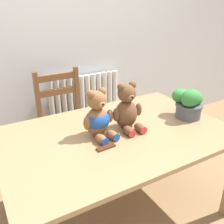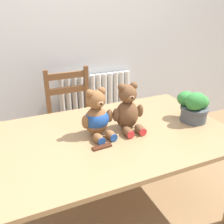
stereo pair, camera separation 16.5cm
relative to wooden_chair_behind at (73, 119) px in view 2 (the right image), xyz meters
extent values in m
cube|color=silver|center=(0.09, 0.35, 0.84)|extent=(8.00, 0.04, 2.60)
cylinder|color=silver|center=(-0.03, 0.28, -0.07)|extent=(0.06, 0.06, 0.79)
cylinder|color=silver|center=(0.04, 0.28, -0.07)|extent=(0.06, 0.06, 0.79)
cylinder|color=silver|center=(0.11, 0.28, -0.07)|extent=(0.06, 0.06, 0.79)
cylinder|color=silver|center=(0.18, 0.28, -0.07)|extent=(0.06, 0.06, 0.79)
cylinder|color=silver|center=(0.25, 0.28, -0.07)|extent=(0.06, 0.06, 0.79)
cylinder|color=silver|center=(0.31, 0.28, -0.07)|extent=(0.06, 0.06, 0.79)
cylinder|color=silver|center=(0.38, 0.28, -0.07)|extent=(0.06, 0.06, 0.79)
cylinder|color=silver|center=(0.45, 0.28, -0.07)|extent=(0.06, 0.06, 0.79)
cylinder|color=silver|center=(0.52, 0.28, -0.07)|extent=(0.06, 0.06, 0.79)
cylinder|color=silver|center=(0.59, 0.28, -0.07)|extent=(0.06, 0.06, 0.79)
cylinder|color=silver|center=(0.66, 0.28, -0.07)|extent=(0.06, 0.06, 0.79)
cylinder|color=silver|center=(0.73, 0.28, -0.07)|extent=(0.06, 0.06, 0.79)
cube|color=silver|center=(0.35, 0.28, -0.44)|extent=(0.83, 0.10, 0.04)
cube|color=#9E7A51|center=(0.09, -0.83, 0.23)|extent=(1.53, 1.00, 0.03)
cube|color=#9E7A51|center=(-0.63, -0.38, -0.13)|extent=(0.06, 0.06, 0.67)
cube|color=#9E7A51|center=(0.80, -0.38, -0.13)|extent=(0.06, 0.06, 0.67)
cube|color=brown|center=(0.00, -0.05, -0.02)|extent=(0.43, 0.39, 0.03)
cube|color=brown|center=(0.20, -0.23, -0.25)|extent=(0.04, 0.04, 0.42)
cube|color=brown|center=(-0.20, -0.23, -0.25)|extent=(0.04, 0.04, 0.42)
cube|color=brown|center=(0.20, 0.13, 0.01)|extent=(0.04, 0.04, 0.94)
cube|color=brown|center=(-0.20, 0.13, 0.01)|extent=(0.04, 0.04, 0.94)
cube|color=brown|center=(0.00, 0.13, 0.40)|extent=(0.35, 0.03, 0.06)
cube|color=brown|center=(0.00, 0.13, 0.26)|extent=(0.35, 0.03, 0.06)
ellipsoid|color=brown|center=(-0.04, -0.79, 0.34)|extent=(0.17, 0.15, 0.20)
sphere|color=brown|center=(-0.04, -0.79, 0.49)|extent=(0.12, 0.12, 0.12)
sphere|color=brown|center=(0.00, -0.78, 0.54)|extent=(0.05, 0.05, 0.05)
sphere|color=brown|center=(-0.08, -0.80, 0.54)|extent=(0.05, 0.05, 0.05)
ellipsoid|color=#B2794C|center=(-0.03, -0.84, 0.48)|extent=(0.06, 0.05, 0.04)
sphere|color=black|center=(-0.03, -0.86, 0.48)|extent=(0.02, 0.02, 0.02)
ellipsoid|color=brown|center=(0.05, -0.80, 0.36)|extent=(0.05, 0.05, 0.09)
ellipsoid|color=brown|center=(-0.12, -0.82, 0.36)|extent=(0.05, 0.05, 0.09)
ellipsoid|color=brown|center=(0.02, -0.89, 0.27)|extent=(0.07, 0.10, 0.06)
cylinder|color=#1E4793|center=(0.02, -0.93, 0.27)|extent=(0.05, 0.01, 0.05)
ellipsoid|color=brown|center=(-0.07, -0.90, 0.27)|extent=(0.07, 0.10, 0.06)
cylinder|color=#1E4793|center=(-0.06, -0.94, 0.27)|extent=(0.05, 0.01, 0.05)
ellipsoid|color=#1E4793|center=(-0.04, -0.79, 0.35)|extent=(0.19, 0.17, 0.14)
ellipsoid|color=brown|center=(0.18, -0.79, 0.34)|extent=(0.16, 0.14, 0.20)
sphere|color=brown|center=(0.18, -0.79, 0.49)|extent=(0.12, 0.12, 0.12)
sphere|color=brown|center=(0.23, -0.79, 0.54)|extent=(0.05, 0.05, 0.05)
sphere|color=brown|center=(0.14, -0.79, 0.54)|extent=(0.05, 0.05, 0.05)
ellipsoid|color=#8C5F3F|center=(0.18, -0.84, 0.49)|extent=(0.05, 0.05, 0.04)
sphere|color=black|center=(0.18, -0.86, 0.49)|extent=(0.02, 0.02, 0.02)
ellipsoid|color=brown|center=(0.27, -0.81, 0.36)|extent=(0.05, 0.05, 0.09)
ellipsoid|color=brown|center=(0.09, -0.81, 0.36)|extent=(0.05, 0.05, 0.09)
ellipsoid|color=brown|center=(0.23, -0.89, 0.27)|extent=(0.06, 0.10, 0.06)
cylinder|color=red|center=(0.23, -0.94, 0.27)|extent=(0.05, 0.01, 0.05)
ellipsoid|color=brown|center=(0.14, -0.89, 0.27)|extent=(0.06, 0.10, 0.06)
cylinder|color=red|center=(0.14, -0.94, 0.27)|extent=(0.05, 0.01, 0.05)
cylinder|color=#4C5156|center=(0.68, -0.89, 0.30)|extent=(0.19, 0.19, 0.11)
cylinder|color=#4C5156|center=(0.68, -0.89, 0.34)|extent=(0.20, 0.20, 0.02)
ellipsoid|color=#337F38|center=(0.72, -0.89, 0.39)|extent=(0.14, 0.13, 0.11)
ellipsoid|color=#337F38|center=(0.66, -0.82, 0.39)|extent=(0.13, 0.13, 0.11)
ellipsoid|color=#337F38|center=(0.65, -0.92, 0.41)|extent=(0.16, 0.12, 0.13)
cube|color=#472314|center=(-0.07, -0.96, 0.25)|extent=(0.12, 0.05, 0.01)
camera|label=1|loc=(-0.69, -2.10, 1.06)|focal=40.00mm
camera|label=2|loc=(-0.54, -2.17, 1.06)|focal=40.00mm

